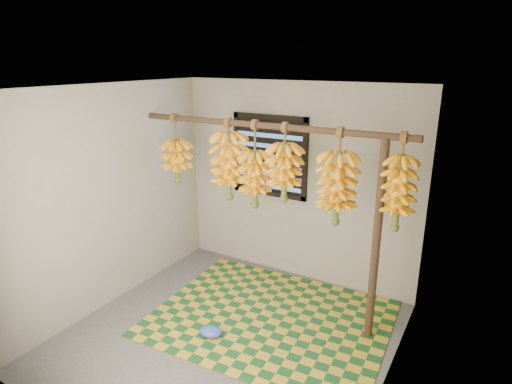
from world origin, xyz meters
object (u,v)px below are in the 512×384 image
Objects in this scene: banana_bunch_b at (229,166)px; banana_bunch_c at (255,179)px; plastic_bag at (211,332)px; support_post at (376,243)px; banana_bunch_f at (398,193)px; banana_bunch_e at (337,188)px; banana_bunch_a at (177,161)px; banana_bunch_d at (284,172)px; woven_mat at (270,318)px.

banana_bunch_b and banana_bunch_c have the same top height.
banana_bunch_b is at bearing 109.37° from plastic_bag.
banana_bunch_f is (0.15, 0.00, 0.51)m from support_post.
banana_bunch_e is (0.93, 0.80, 1.41)m from plastic_bag.
banana_bunch_d is (1.38, 0.00, 0.05)m from banana_bunch_a.
banana_bunch_b is at bearing 160.30° from woven_mat.
plastic_bag is at bearing -149.15° from support_post.
woven_mat is 2.56× the size of banana_bunch_e.
banana_bunch_d is (0.38, 0.80, 1.49)m from plastic_bag.
support_post is 2.15× the size of banana_bunch_e.
plastic_bag is 1.70m from banana_bunch_b.
banana_bunch_b and banana_bunch_f have the same top height.
banana_bunch_b is 0.34m from banana_bunch_c.
banana_bunch_f reaches higher than woven_mat.
woven_mat is 1.90m from banana_bunch_f.
banana_bunch_d is at bearing 85.09° from woven_mat.
banana_bunch_a is 0.90× the size of banana_bunch_f.
plastic_bag is 0.29× the size of banana_bunch_d.
banana_bunch_e is at bearing 21.74° from woven_mat.
banana_bunch_a is at bearing 180.00° from banana_bunch_e.
plastic_bag is 1.93m from banana_bunch_a.
support_post is 1.11m from banana_bunch_d.
plastic_bag is 0.25× the size of banana_bunch_e.
banana_bunch_d is at bearing -0.00° from banana_bunch_b.
banana_bunch_b is at bearing 180.00° from banana_bunch_c.
support_post reaches higher than plastic_bag.
woven_mat is at bearing -158.26° from banana_bunch_e.
banana_bunch_b is 0.94× the size of banana_bunch_e.
banana_bunch_d is (0.02, 0.23, 1.55)m from woven_mat.
plastic_bag is at bearing -92.82° from banana_bunch_c.
support_post is 0.62m from banana_bunch_e.
banana_bunch_b is 1.77m from banana_bunch_f.
banana_bunch_c reaches higher than woven_mat.
banana_bunch_c is at bearing 180.00° from banana_bunch_f.
banana_bunch_f reaches higher than plastic_bag.
woven_mat is 2.70× the size of banana_bunch_f.
plastic_bag is 0.29× the size of banana_bunch_a.
banana_bunch_d and banana_bunch_f have the same top height.
banana_bunch_f is at bearing -0.00° from banana_bunch_b.
banana_bunch_a is at bearing 180.00° from banana_bunch_c.
woven_mat is 2.04m from banana_bunch_a.
banana_bunch_a is 1.00× the size of banana_bunch_d.
banana_bunch_a and banana_bunch_c have the same top height.
banana_bunch_f is at bearing 11.46° from woven_mat.
plastic_bag is at bearing -122.16° from woven_mat.
banana_bunch_f is at bearing 0.00° from support_post.
plastic_bag is (-0.36, -0.57, 0.05)m from woven_mat.
banana_bunch_b is (-0.28, 0.80, 1.48)m from plastic_bag.
woven_mat is 3.00× the size of banana_bunch_a.
banana_bunch_f is (1.49, 0.80, 1.45)m from plastic_bag.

